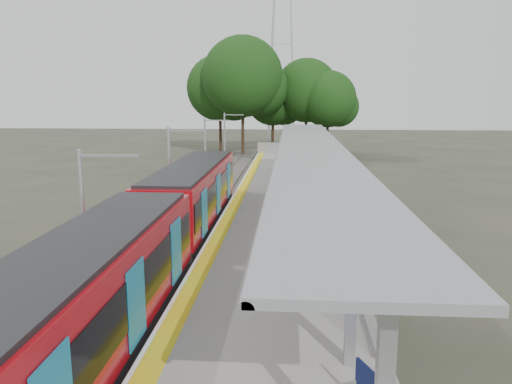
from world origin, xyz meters
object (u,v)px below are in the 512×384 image
info_pillar_far (298,208)px  info_pillar_near (327,258)px  train (158,229)px  bench_mid (317,199)px  litter_bin (299,220)px  bench_far (319,176)px

info_pillar_far → info_pillar_near: bearing=-68.8°
train → bench_mid: 10.81m
info_pillar_near → info_pillar_far: info_pillar_far is taller
info_pillar_far → train: bearing=-123.7°
train → litter_bin: bearing=36.7°
bench_far → info_pillar_far: 12.16m
bench_far → info_pillar_near: 19.11m
bench_far → info_pillar_far: info_pillar_far is taller
litter_bin → bench_far: bearing=82.9°
info_pillar_near → litter_bin: (-0.83, 6.21, -0.27)m
bench_mid → litter_bin: bench_mid is taller
info_pillar_near → info_pillar_far: bearing=103.2°
info_pillar_near → info_pillar_far: 7.11m
info_pillar_near → litter_bin: bearing=103.8°
info_pillar_far → bench_mid: bearing=87.7°
train → info_pillar_far: bearing=42.1°
bench_far → litter_bin: size_ratio=1.66×
info_pillar_near → litter_bin: 6.27m
bench_far → info_pillar_near: bearing=-76.0°
bench_mid → litter_bin: size_ratio=1.72×
train → info_pillar_near: size_ratio=16.05×
bench_mid → litter_bin: bearing=-109.9°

